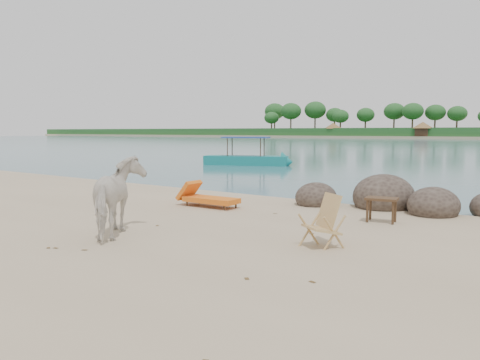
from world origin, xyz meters
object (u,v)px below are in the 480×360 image
Objects in this scene: lounge_chair at (211,197)px; boat_near at (246,141)px; side_table at (381,211)px; cow at (120,198)px; boulders at (399,201)px; deck_chair at (322,223)px.

boat_near is (-9.12, 14.51, 1.16)m from lounge_chair.
cow is at bearing -139.50° from side_table.
boat_near reaches higher than cow.
boulders is 1.07× the size of boat_near.
deck_chair is (4.45, -2.29, 0.18)m from lounge_chair.
cow is at bearing -118.18° from boulders.
cow reaches higher than boulders.
deck_chair is 0.16× the size of boat_near.
side_table is 4.57m from lounge_chair.
side_table is at bearing 122.77° from deck_chair.
lounge_chair is at bearing -172.91° from deck_chair.
boulders is 7.42m from cow.
boat_near is at bearing 138.70° from boulders.
lounge_chair is (-0.78, 3.78, -0.49)m from cow.
boulders is at bearing 126.32° from deck_chair.
boulders is 9.16× the size of side_table.
deck_chair reaches higher than lounge_chair.
cow is 20.81m from boat_near.
boat_near reaches higher than deck_chair.
boulders is 17.87m from boat_near.
side_table is 19.52m from boat_near.
boat_near is (-13.40, 11.77, 1.22)m from boulders.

